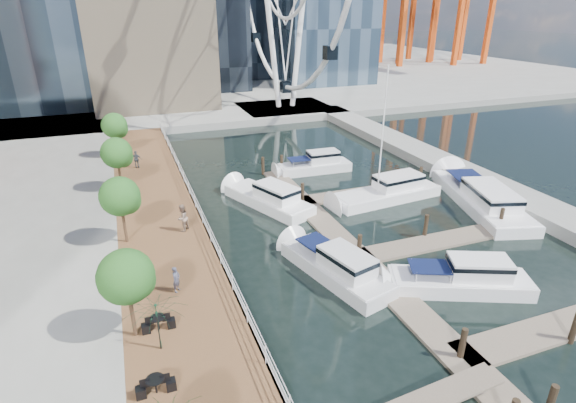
% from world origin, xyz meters
% --- Properties ---
extents(ground, '(520.00, 520.00, 0.00)m').
position_xyz_m(ground, '(0.00, 0.00, 0.00)').
color(ground, black).
rests_on(ground, ground).
extents(boardwalk, '(6.00, 60.00, 1.00)m').
position_xyz_m(boardwalk, '(-9.00, 15.00, 0.50)').
color(boardwalk, brown).
rests_on(boardwalk, ground).
extents(seawall, '(0.25, 60.00, 1.00)m').
position_xyz_m(seawall, '(-6.00, 15.00, 0.50)').
color(seawall, '#595954').
rests_on(seawall, ground).
extents(land_far, '(200.00, 114.00, 1.00)m').
position_xyz_m(land_far, '(0.00, 102.00, 0.50)').
color(land_far, gray).
rests_on(land_far, ground).
extents(breakwater, '(4.00, 60.00, 1.00)m').
position_xyz_m(breakwater, '(20.00, 20.00, 0.50)').
color(breakwater, gray).
rests_on(breakwater, ground).
extents(pier, '(14.00, 12.00, 1.00)m').
position_xyz_m(pier, '(14.00, 52.00, 0.50)').
color(pier, gray).
rests_on(pier, ground).
extents(railing, '(0.10, 60.00, 1.05)m').
position_xyz_m(railing, '(-6.10, 15.00, 1.52)').
color(railing, white).
rests_on(railing, boardwalk).
extents(floating_docks, '(16.00, 34.00, 2.60)m').
position_xyz_m(floating_docks, '(7.97, 9.98, 0.49)').
color(floating_docks, '#6D6051').
rests_on(floating_docks, ground).
extents(street_trees, '(2.60, 42.60, 4.60)m').
position_xyz_m(street_trees, '(-11.40, 14.00, 4.29)').
color(street_trees, '#3F2B1C').
rests_on(street_trees, ground).
extents(yacht_foreground, '(9.17, 5.75, 2.15)m').
position_xyz_m(yacht_foreground, '(6.84, 2.73, 0.00)').
color(yacht_foreground, white).
rests_on(yacht_foreground, ground).
extents(pedestrian_near, '(0.64, 0.67, 1.53)m').
position_xyz_m(pedestrian_near, '(-9.01, 6.98, 1.77)').
color(pedestrian_near, '#4F526A').
rests_on(pedestrian_near, boardwalk).
extents(pedestrian_mid, '(1.20, 1.22, 1.98)m').
position_xyz_m(pedestrian_mid, '(-7.60, 14.28, 1.99)').
color(pedestrian_mid, '#876D5D').
rests_on(pedestrian_mid, boardwalk).
extents(pedestrian_far, '(1.08, 0.72, 1.71)m').
position_xyz_m(pedestrian_far, '(-9.79, 29.48, 1.86)').
color(pedestrian_far, '#333940').
rests_on(pedestrian_far, boardwalk).
extents(moored_yachts, '(23.78, 37.73, 11.50)m').
position_xyz_m(moored_yachts, '(9.43, 14.02, 0.00)').
color(moored_yachts, white).
rests_on(moored_yachts, ground).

